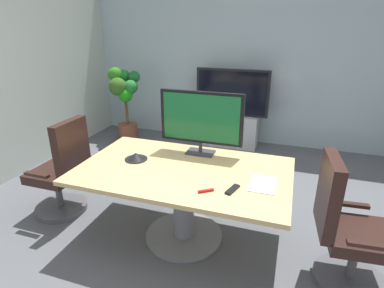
# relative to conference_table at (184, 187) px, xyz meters

# --- Properties ---
(ground_plane) EXTENTS (6.71, 6.71, 0.00)m
(ground_plane) POSITION_rel_conference_table_xyz_m (0.06, 0.08, -0.56)
(ground_plane) COLOR #515459
(wall_back_glass_partition) EXTENTS (5.52, 0.10, 2.78)m
(wall_back_glass_partition) POSITION_rel_conference_table_xyz_m (0.06, 2.93, 0.83)
(wall_back_glass_partition) COLOR #9EB2B7
(wall_back_glass_partition) RESTS_ON ground
(conference_table) EXTENTS (1.93, 1.15, 0.75)m
(conference_table) POSITION_rel_conference_table_xyz_m (0.00, 0.00, 0.00)
(conference_table) COLOR tan
(conference_table) RESTS_ON ground
(office_chair_left) EXTENTS (0.60, 0.57, 1.09)m
(office_chair_left) POSITION_rel_conference_table_xyz_m (-1.39, -0.01, -0.10)
(office_chair_left) COLOR #4C4C51
(office_chair_left) RESTS_ON ground
(office_chair_right) EXTENTS (0.61, 0.59, 1.09)m
(office_chair_right) POSITION_rel_conference_table_xyz_m (1.39, -0.13, -0.10)
(office_chair_right) COLOR #4C4C51
(office_chair_right) RESTS_ON ground
(tv_monitor) EXTENTS (0.84, 0.18, 0.64)m
(tv_monitor) POSITION_rel_conference_table_xyz_m (0.04, 0.41, 0.55)
(tv_monitor) COLOR #333338
(tv_monitor) RESTS_ON conference_table
(wall_display_unit) EXTENTS (1.20, 0.36, 1.31)m
(wall_display_unit) POSITION_rel_conference_table_xyz_m (-0.08, 2.58, -0.12)
(wall_display_unit) COLOR #B7BABC
(wall_display_unit) RESTS_ON ground
(potted_plant) EXTENTS (0.55, 0.54, 1.29)m
(potted_plant) POSITION_rel_conference_table_xyz_m (-1.90, 2.23, 0.21)
(potted_plant) COLOR brown
(potted_plant) RESTS_ON ground
(conference_phone) EXTENTS (0.22, 0.22, 0.07)m
(conference_phone) POSITION_rel_conference_table_xyz_m (-0.51, 0.05, 0.22)
(conference_phone) COLOR black
(conference_phone) RESTS_ON conference_table
(remote_control) EXTENTS (0.10, 0.18, 0.02)m
(remote_control) POSITION_rel_conference_table_xyz_m (0.51, -0.24, 0.20)
(remote_control) COLOR black
(remote_control) RESTS_ON conference_table
(whiteboard_marker) EXTENTS (0.12, 0.09, 0.02)m
(whiteboard_marker) POSITION_rel_conference_table_xyz_m (0.31, -0.33, 0.20)
(whiteboard_marker) COLOR red
(whiteboard_marker) RESTS_ON conference_table
(paper_notepad) EXTENTS (0.21, 0.30, 0.01)m
(paper_notepad) POSITION_rel_conference_table_xyz_m (0.72, -0.07, 0.20)
(paper_notepad) COLOR white
(paper_notepad) RESTS_ON conference_table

